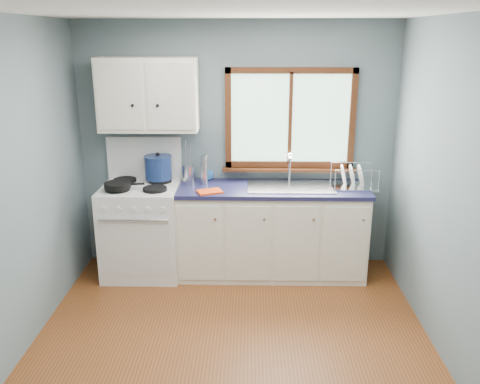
{
  "coord_description": "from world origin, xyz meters",
  "views": [
    {
      "loc": [
        0.13,
        -3.29,
        2.36
      ],
      "look_at": [
        0.05,
        0.9,
        1.05
      ],
      "focal_mm": 38.0,
      "sensor_mm": 36.0,
      "label": 1
    }
  ],
  "objects_px": {
    "skillet": "(118,185)",
    "thermos": "(204,170)",
    "sink": "(290,193)",
    "stockpot": "(158,167)",
    "gas_range": "(142,227)",
    "dish_rack": "(353,181)",
    "utensil_crock": "(188,173)",
    "base_cabinets": "(271,235)"
  },
  "relations": [
    {
      "from": "skillet",
      "to": "thermos",
      "type": "bearing_deg",
      "value": 5.68
    },
    {
      "from": "sink",
      "to": "stockpot",
      "type": "bearing_deg",
      "value": 174.15
    },
    {
      "from": "gas_range",
      "to": "dish_rack",
      "type": "distance_m",
      "value": 2.15
    },
    {
      "from": "thermos",
      "to": "dish_rack",
      "type": "height_order",
      "value": "thermos"
    },
    {
      "from": "skillet",
      "to": "thermos",
      "type": "distance_m",
      "value": 0.85
    },
    {
      "from": "skillet",
      "to": "utensil_crock",
      "type": "height_order",
      "value": "utensil_crock"
    },
    {
      "from": "thermos",
      "to": "base_cabinets",
      "type": "bearing_deg",
      "value": -7.9
    },
    {
      "from": "thermos",
      "to": "stockpot",
      "type": "bearing_deg",
      "value": 174.95
    },
    {
      "from": "gas_range",
      "to": "dish_rack",
      "type": "relative_size",
      "value": 3.07
    },
    {
      "from": "sink",
      "to": "stockpot",
      "type": "xyz_separation_m",
      "value": [
        -1.32,
        0.14,
        0.22
      ]
    },
    {
      "from": "skillet",
      "to": "sink",
      "type": "bearing_deg",
      "value": -7.33
    },
    {
      "from": "gas_range",
      "to": "thermos",
      "type": "height_order",
      "value": "gas_range"
    },
    {
      "from": "skillet",
      "to": "stockpot",
      "type": "bearing_deg",
      "value": 30.39
    },
    {
      "from": "thermos",
      "to": "dish_rack",
      "type": "relative_size",
      "value": 0.67
    },
    {
      "from": "skillet",
      "to": "dish_rack",
      "type": "relative_size",
      "value": 0.91
    },
    {
      "from": "stockpot",
      "to": "thermos",
      "type": "bearing_deg",
      "value": -5.05
    },
    {
      "from": "dish_rack",
      "to": "thermos",
      "type": "bearing_deg",
      "value": 178.56
    },
    {
      "from": "base_cabinets",
      "to": "skillet",
      "type": "distance_m",
      "value": 1.6
    },
    {
      "from": "stockpot",
      "to": "utensil_crock",
      "type": "distance_m",
      "value": 0.31
    },
    {
      "from": "base_cabinets",
      "to": "utensil_crock",
      "type": "bearing_deg",
      "value": 166.79
    },
    {
      "from": "base_cabinets",
      "to": "sink",
      "type": "bearing_deg",
      "value": -0.13
    },
    {
      "from": "gas_range",
      "to": "sink",
      "type": "distance_m",
      "value": 1.53
    },
    {
      "from": "sink",
      "to": "gas_range",
      "type": "bearing_deg",
      "value": -179.29
    },
    {
      "from": "stockpot",
      "to": "thermos",
      "type": "distance_m",
      "value": 0.47
    },
    {
      "from": "thermos",
      "to": "sink",
      "type": "bearing_deg",
      "value": -6.28
    },
    {
      "from": "base_cabinets",
      "to": "thermos",
      "type": "relative_size",
      "value": 6.26
    },
    {
      "from": "gas_range",
      "to": "stockpot",
      "type": "distance_m",
      "value": 0.63
    },
    {
      "from": "utensil_crock",
      "to": "thermos",
      "type": "xyz_separation_m",
      "value": [
        0.17,
        -0.1,
        0.06
      ]
    },
    {
      "from": "sink",
      "to": "stockpot",
      "type": "distance_m",
      "value": 1.35
    },
    {
      "from": "gas_range",
      "to": "dish_rack",
      "type": "bearing_deg",
      "value": 1.07
    },
    {
      "from": "utensil_crock",
      "to": "thermos",
      "type": "distance_m",
      "value": 0.21
    },
    {
      "from": "stockpot",
      "to": "thermos",
      "type": "height_order",
      "value": "stockpot"
    },
    {
      "from": "thermos",
      "to": "dish_rack",
      "type": "bearing_deg",
      "value": -2.86
    },
    {
      "from": "base_cabinets",
      "to": "stockpot",
      "type": "xyz_separation_m",
      "value": [
        -1.14,
        0.14,
        0.67
      ]
    },
    {
      "from": "skillet",
      "to": "thermos",
      "type": "xyz_separation_m",
      "value": [
        0.8,
        0.28,
        0.08
      ]
    },
    {
      "from": "stockpot",
      "to": "dish_rack",
      "type": "bearing_deg",
      "value": -3.39
    },
    {
      "from": "stockpot",
      "to": "utensil_crock",
      "type": "xyz_separation_m",
      "value": [
        0.3,
        0.06,
        -0.07
      ]
    },
    {
      "from": "sink",
      "to": "skillet",
      "type": "height_order",
      "value": "sink"
    },
    {
      "from": "sink",
      "to": "base_cabinets",
      "type": "bearing_deg",
      "value": 179.87
    },
    {
      "from": "dish_rack",
      "to": "stockpot",
      "type": "bearing_deg",
      "value": 178.04
    },
    {
      "from": "base_cabinets",
      "to": "sink",
      "type": "relative_size",
      "value": 2.2
    },
    {
      "from": "utensil_crock",
      "to": "dish_rack",
      "type": "xyz_separation_m",
      "value": [
        1.64,
        -0.18,
        -0.03
      ]
    }
  ]
}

